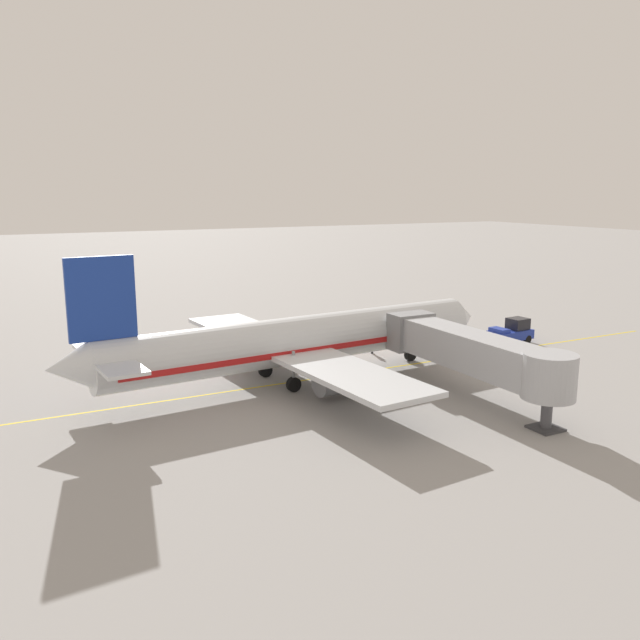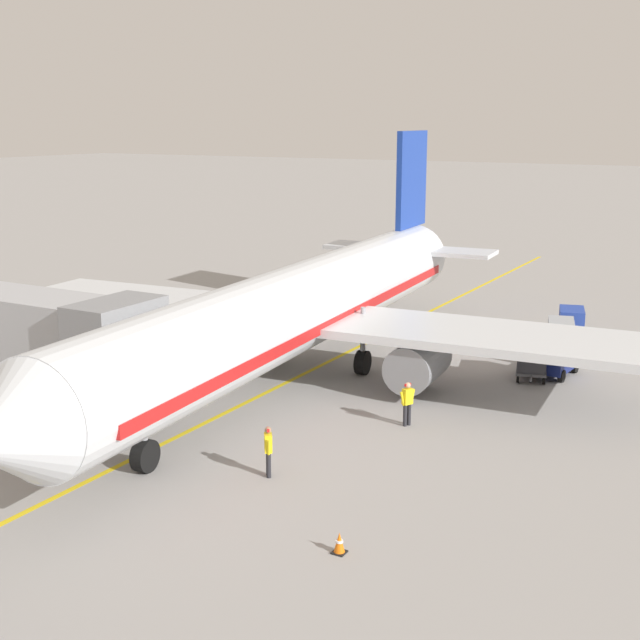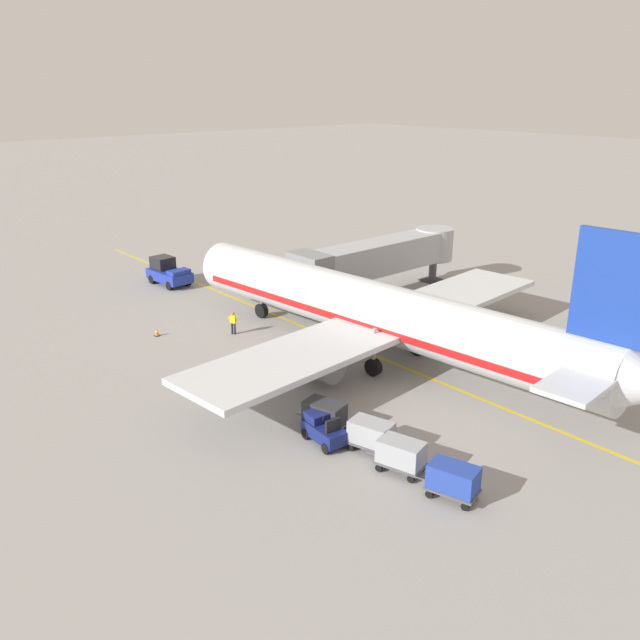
{
  "view_description": "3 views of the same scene",
  "coord_description": "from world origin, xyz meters",
  "views": [
    {
      "loc": [
        44.18,
        -21.16,
        14.77
      ],
      "look_at": [
        -2.66,
        3.2,
        4.14
      ],
      "focal_mm": 36.2,
      "sensor_mm": 36.0,
      "label": 1
    },
    {
      "loc": [
        -18.88,
        31.31,
        11.19
      ],
      "look_at": [
        -2.01,
        1.41,
        3.17
      ],
      "focal_mm": 47.97,
      "sensor_mm": 36.0,
      "label": 2
    },
    {
      "loc": [
        -29.35,
        -27.9,
        17.01
      ],
      "look_at": [
        -2.86,
        2.48,
        2.58
      ],
      "focal_mm": 36.95,
      "sensor_mm": 36.0,
      "label": 3
    }
  ],
  "objects": [
    {
      "name": "jet_bridge",
      "position": [
        9.6,
        9.17,
        3.46
      ],
      "size": [
        17.39,
        3.5,
        4.98
      ],
      "color": "#A8AAAF",
      "rests_on": "ground"
    },
    {
      "name": "safety_cone_nose_left",
      "position": [
        -9.17,
        13.06,
        0.29
      ],
      "size": [
        0.36,
        0.36,
        0.59
      ],
      "color": "black",
      "rests_on": "ground"
    },
    {
      "name": "pushback_tractor",
      "position": [
        -2.07,
        24.17,
        1.1
      ],
      "size": [
        2.51,
        4.54,
        2.4
      ],
      "color": "#1E339E",
      "rests_on": "ground"
    },
    {
      "name": "ground_crew_loader",
      "position": [
        -4.81,
        9.76,
        0.95
      ],
      "size": [
        0.5,
        0.63,
        1.69
      ],
      "color": "#232328",
      "rests_on": "ground"
    },
    {
      "name": "baggage_cart_tail_end",
      "position": [
        -8.93,
        -13.26,
        0.95
      ],
      "size": [
        1.84,
        2.98,
        1.58
      ],
      "color": "#4C4C51",
      "rests_on": "ground"
    },
    {
      "name": "baggage_cart_front",
      "position": [
        -9.15,
        -5.09,
        0.95
      ],
      "size": [
        1.84,
        2.98,
        1.58
      ],
      "color": "#4C4C51",
      "rests_on": "ground"
    },
    {
      "name": "ground_crew_wing_walker",
      "position": [
        -6.79,
        3.22,
        0.95
      ],
      "size": [
        0.39,
        0.69,
        1.69
      ],
      "color": "#232328",
      "rests_on": "ground"
    },
    {
      "name": "gate_lead_in_line",
      "position": [
        0.0,
        0.0,
        0.0
      ],
      "size": [
        0.24,
        80.0,
        0.01
      ],
      "primitive_type": "cube",
      "color": "gold",
      "rests_on": "ground"
    },
    {
      "name": "baggage_cart_third_in_train",
      "position": [
        -9.09,
        -10.36,
        0.95
      ],
      "size": [
        1.84,
        2.98,
        1.58
      ],
      "color": "#4C4C51",
      "rests_on": "ground"
    },
    {
      "name": "baggage_tug_lead",
      "position": [
        -10.02,
        -6.0,
        0.71
      ],
      "size": [
        1.5,
        2.61,
        1.62
      ],
      "color": "navy",
      "rests_on": "ground"
    },
    {
      "name": "baggage_cart_second_in_train",
      "position": [
        -8.81,
        -8.15,
        0.95
      ],
      "size": [
        1.84,
        2.98,
        1.58
      ],
      "color": "#4C4C51",
      "rests_on": "ground"
    },
    {
      "name": "ground_plane",
      "position": [
        0.0,
        0.0,
        0.0
      ],
      "size": [
        400.0,
        400.0,
        0.0
      ],
      "primitive_type": "plane",
      "color": "gray"
    },
    {
      "name": "parked_airliner",
      "position": [
        -0.17,
        -0.04,
        3.19
      ],
      "size": [
        30.32,
        37.35,
        10.63
      ],
      "color": "silver",
      "rests_on": "ground"
    }
  ]
}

